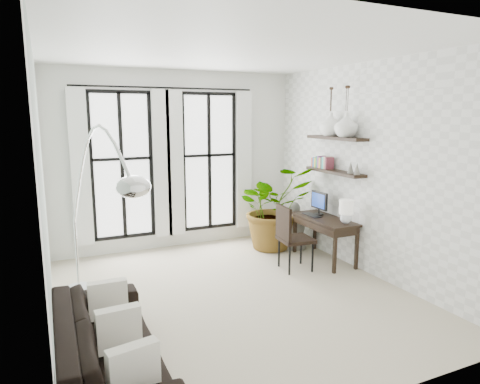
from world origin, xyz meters
TOP-DOWN VIEW (x-y plane):
  - floor at (0.00, 0.00)m, footprint 5.00×5.00m
  - ceiling at (0.00, 0.00)m, footprint 5.00×5.00m
  - wall_left at (-2.25, 0.00)m, footprint 0.00×5.00m
  - wall_right at (2.25, 0.00)m, footprint 0.00×5.00m
  - wall_back at (0.00, 2.50)m, footprint 4.50×0.00m
  - windows at (-0.20, 2.43)m, footprint 3.26×0.13m
  - wall_shelves at (2.11, 0.68)m, footprint 0.25×1.30m
  - sofa at (-1.80, -1.29)m, footprint 0.92×2.30m
  - throw_pillows at (-1.70, -1.29)m, footprint 0.40×1.52m
  - plant at (1.53, 1.63)m, footprint 1.41×1.23m
  - desk at (1.95, 0.59)m, footprint 0.53×1.24m
  - desk_chair at (1.21, 0.50)m, footprint 0.54×0.54m
  - arc_lamp at (-1.70, -0.16)m, footprint 0.73×2.50m
  - buddha at (1.87, 1.49)m, footprint 0.48×0.48m
  - vase_a at (2.11, 0.39)m, footprint 0.37×0.37m
  - vase_b at (2.11, 0.79)m, footprint 0.37×0.37m

SIDE VIEW (x-z plane):
  - floor at x=0.00m, z-range 0.00..0.00m
  - sofa at x=-1.80m, z-range 0.00..0.67m
  - buddha at x=1.87m, z-range -0.07..0.79m
  - throw_pillows at x=-1.70m, z-range 0.30..0.70m
  - desk_chair at x=1.21m, z-range 0.07..1.11m
  - desk at x=1.95m, z-range 0.13..1.26m
  - plant at x=1.53m, z-range 0.00..1.53m
  - windows at x=-0.20m, z-range 0.24..2.88m
  - wall_left at x=-2.25m, z-range -0.90..4.10m
  - wall_right at x=2.25m, z-range -0.90..4.10m
  - wall_back at x=0.00m, z-range -0.65..3.85m
  - wall_shelves at x=2.11m, z-range 1.43..2.03m
  - arc_lamp at x=-1.70m, z-range 0.65..2.98m
  - vase_a at x=2.11m, z-range 2.07..2.46m
  - vase_b at x=2.11m, z-range 2.07..2.46m
  - ceiling at x=0.00m, z-range 3.20..3.20m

